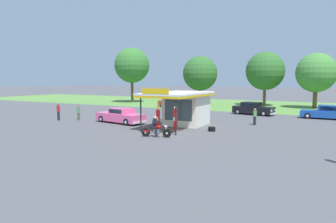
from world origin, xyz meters
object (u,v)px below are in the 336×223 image
spare_tire_stack (212,129)px  bystander_standing_back_lot (79,113)px  motorcycle_with_rider (156,128)px  bystander_strolling_foreground (58,111)px  gas_pump_offside (175,120)px  parked_car_second_row_spare (253,109)px  featured_classic_sedan (120,116)px  parked_car_back_row_left (175,103)px  parked_car_back_row_centre_left (326,113)px  bystander_admiring_sedan (255,116)px  gas_pump_nearside (158,119)px

spare_tire_stack → bystander_standing_back_lot: bearing=-179.4°
motorcycle_with_rider → spare_tire_stack: 5.26m
bystander_strolling_foreground → gas_pump_offside: bearing=-1.5°
parked_car_second_row_spare → spare_tire_stack: parked_car_second_row_spare is taller
featured_classic_sedan → parked_car_back_row_left: bearing=99.9°
parked_car_back_row_left → spare_tire_stack: bearing=-54.8°
parked_car_back_row_centre_left → bystander_strolling_foreground: bearing=-149.2°
spare_tire_stack → parked_car_second_row_spare: bearing=89.4°
gas_pump_offside → bystander_standing_back_lot: (-12.22, 1.42, -0.17)m
bystander_admiring_sedan → spare_tire_stack: bystander_admiring_sedan is taller
gas_pump_nearside → bystander_standing_back_lot: (-10.56, 1.42, -0.11)m
parked_car_back_row_left → bystander_admiring_sedan: (15.13, -12.91, 0.10)m
parked_car_back_row_left → spare_tire_stack: parked_car_back_row_left is taller
spare_tire_stack → bystander_strolling_foreground: bearing=-175.8°
gas_pump_nearside → parked_car_second_row_spare: gas_pump_nearside is taller
featured_classic_sedan → parked_car_second_row_spare: parked_car_second_row_spare is taller
featured_classic_sedan → parked_car_back_row_left: size_ratio=1.11×
featured_classic_sedan → bystander_admiring_sedan: size_ratio=3.68×
parked_car_second_row_spare → bystander_admiring_sedan: (2.17, -8.62, 0.11)m
bystander_strolling_foreground → bystander_admiring_sedan: bearing=18.9°
gas_pump_offside → featured_classic_sedan: 7.38m
gas_pump_offside → motorcycle_with_rider: 2.88m
gas_pump_nearside → featured_classic_sedan: (-5.45, 1.92, -0.24)m
parked_car_second_row_spare → bystander_admiring_sedan: 8.89m
gas_pump_offside → featured_classic_sedan: gas_pump_offside is taller
gas_pump_nearside → parked_car_second_row_spare: size_ratio=0.38×
gas_pump_offside → parked_car_back_row_centre_left: 18.50m
parked_car_second_row_spare → parked_car_back_row_left: bearing=161.7°
gas_pump_offside → parked_car_back_row_left: bearing=117.4°
gas_pump_nearside → motorcycle_with_rider: size_ratio=0.90×
gas_pump_offside → bystander_admiring_sedan: gas_pump_offside is taller
motorcycle_with_rider → bystander_strolling_foreground: 14.22m
motorcycle_with_rider → parked_car_second_row_spare: bearing=80.9°
motorcycle_with_rider → spare_tire_stack: size_ratio=3.69×
bystander_strolling_foreground → parked_car_back_row_left: bearing=78.9°
parked_car_back_row_left → featured_classic_sedan: bearing=-80.1°
bystander_standing_back_lot → spare_tire_stack: bearing=0.6°
parked_car_back_row_centre_left → bystander_standing_back_lot: bearing=-149.1°
bystander_standing_back_lot → spare_tire_stack: 14.82m
bystander_admiring_sedan → bystander_strolling_foreground: bearing=-161.1°
gas_pump_offside → gas_pump_nearside: bearing=-180.0°
parked_car_second_row_spare → gas_pump_offside: bearing=-100.0°
bystander_strolling_foreground → spare_tire_stack: 16.69m
spare_tire_stack → featured_classic_sedan: bearing=178.0°
gas_pump_nearside → parked_car_second_row_spare: bearing=74.1°
bystander_standing_back_lot → bystander_strolling_foreground: bearing=-150.1°
motorcycle_with_rider → parked_car_second_row_spare: 18.55m
gas_pump_offside → bystander_standing_back_lot: gas_pump_offside is taller
parked_car_back_row_centre_left → bystander_strolling_foreground: (-24.71, -14.75, 0.26)m
bystander_strolling_foreground → spare_tire_stack: size_ratio=2.96×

